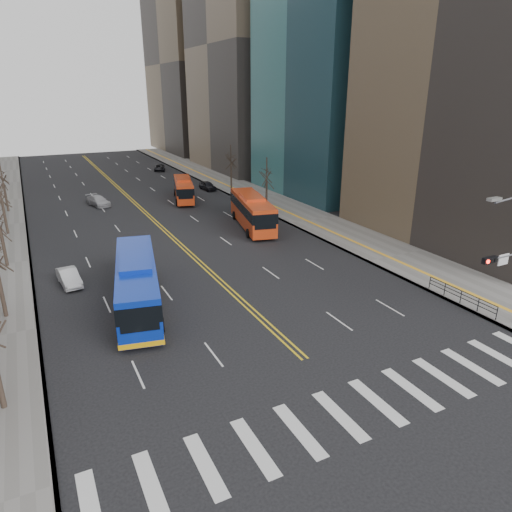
{
  "coord_description": "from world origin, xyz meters",
  "views": [
    {
      "loc": [
        -13.22,
        -14.62,
        15.18
      ],
      "look_at": [
        0.91,
        13.35,
        3.71
      ],
      "focal_mm": 32.0,
      "sensor_mm": 36.0,
      "label": 1
    }
  ],
  "objects": [
    {
      "name": "car_dark_mid",
      "position": [
        12.5,
        53.48,
        0.68
      ],
      "size": [
        1.94,
        4.11,
        1.36
      ],
      "primitive_type": "imported",
      "rotation": [
        0.0,
        0.0,
        0.09
      ],
      "color": "black",
      "rests_on": "ground"
    },
    {
      "name": "office_towers",
      "position": [
        0.12,
        68.51,
        23.92
      ],
      "size": [
        83.0,
        134.0,
        58.0
      ],
      "color": "#9A9A9D",
      "rests_on": "ground"
    },
    {
      "name": "car_dark_far",
      "position": [
        10.69,
        75.27,
        0.6
      ],
      "size": [
        3.11,
        4.68,
        1.19
      ],
      "primitive_type": "imported",
      "rotation": [
        0.0,
        0.0,
        -0.29
      ],
      "color": "black",
      "rests_on": "ground"
    },
    {
      "name": "red_bus_near",
      "position": [
        9.53,
        31.41,
        2.1
      ],
      "size": [
        5.41,
        12.33,
        3.79
      ],
      "color": "red",
      "rests_on": "ground"
    },
    {
      "name": "sidewalk_left",
      "position": [
        -16.5,
        45.0,
        0.07
      ],
      "size": [
        5.0,
        130.0,
        0.15
      ],
      "primitive_type": "cube",
      "color": "slate",
      "rests_on": "ground"
    },
    {
      "name": "pedestrian_railing",
      "position": [
        14.3,
        6.0,
        0.82
      ],
      "size": [
        0.06,
        6.06,
        1.02
      ],
      "color": "black",
      "rests_on": "sidewalk_right"
    },
    {
      "name": "car_silver",
      "position": [
        -4.84,
        50.41,
        0.68
      ],
      "size": [
        3.1,
        5.03,
        1.36
      ],
      "primitive_type": "imported",
      "rotation": [
        0.0,
        0.0,
        0.27
      ],
      "color": "#A6A5AA",
      "rests_on": "ground"
    },
    {
      "name": "red_bus_far",
      "position": [
        6.82,
        48.32,
        1.81
      ],
      "size": [
        4.9,
        10.43,
        3.25
      ],
      "color": "red",
      "rests_on": "ground"
    },
    {
      "name": "ground",
      "position": [
        0.0,
        0.0,
        0.0
      ],
      "size": [
        220.0,
        220.0,
        0.0
      ],
      "primitive_type": "plane",
      "color": "black"
    },
    {
      "name": "crosswalk",
      "position": [
        0.0,
        0.0,
        0.01
      ],
      "size": [
        26.7,
        4.0,
        0.01
      ],
      "color": "silver",
      "rests_on": "ground"
    },
    {
      "name": "car_white",
      "position": [
        -11.36,
        23.19,
        0.65
      ],
      "size": [
        1.81,
        4.07,
        1.3
      ],
      "primitive_type": "imported",
      "rotation": [
        0.0,
        0.0,
        0.11
      ],
      "color": "silver",
      "rests_on": "ground"
    },
    {
      "name": "sidewalk_right",
      "position": [
        17.5,
        45.0,
        0.07
      ],
      "size": [
        7.0,
        130.0,
        0.15
      ],
      "primitive_type": "cube",
      "color": "slate",
      "rests_on": "ground"
    },
    {
      "name": "blue_bus",
      "position": [
        -7.2,
        16.5,
        1.99
      ],
      "size": [
        5.38,
        13.4,
        3.79
      ],
      "color": "#0A29A3",
      "rests_on": "ground"
    },
    {
      "name": "street_trees",
      "position": [
        -7.18,
        34.55,
        4.87
      ],
      "size": [
        35.2,
        47.2,
        7.6
      ],
      "color": "#2C221B",
      "rests_on": "ground"
    },
    {
      "name": "centerline",
      "position": [
        0.0,
        55.0,
        0.01
      ],
      "size": [
        0.55,
        100.0,
        0.01
      ],
      "color": "gold",
      "rests_on": "ground"
    }
  ]
}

